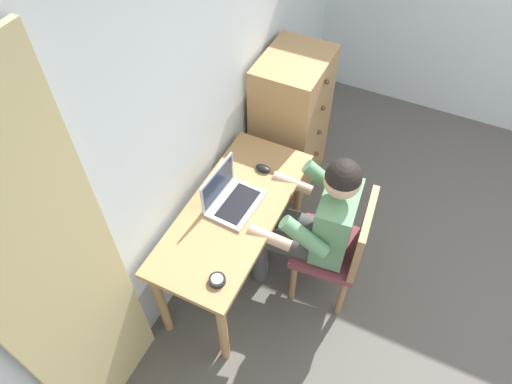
# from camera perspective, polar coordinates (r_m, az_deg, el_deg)

# --- Properties ---
(wall_back) EXTENTS (4.80, 0.05, 2.50)m
(wall_back) POSITION_cam_1_polar(r_m,az_deg,el_deg) (2.64, -7.27, 11.53)
(wall_back) COLOR silver
(wall_back) RESTS_ON ground_plane
(curtain_panel) EXTENTS (0.60, 0.03, 2.22)m
(curtain_panel) POSITION_cam_1_polar(r_m,az_deg,el_deg) (2.14, -22.37, -11.62)
(curtain_panel) COLOR #CCB77A
(curtain_panel) RESTS_ON ground_plane
(desk) EXTENTS (1.24, 0.54, 0.72)m
(desk) POSITION_cam_1_polar(r_m,az_deg,el_deg) (2.82, -2.72, -3.55)
(desk) COLOR tan
(desk) RESTS_ON ground_plane
(dresser) EXTENTS (0.58, 0.47, 1.12)m
(dresser) POSITION_cam_1_polar(r_m,az_deg,el_deg) (3.51, 4.33, 8.56)
(dresser) COLOR tan
(dresser) RESTS_ON ground_plane
(chair) EXTENTS (0.46, 0.44, 0.89)m
(chair) POSITION_cam_1_polar(r_m,az_deg,el_deg) (2.88, 10.41, -6.67)
(chair) COLOR brown
(chair) RESTS_ON ground_plane
(person_seated) EXTENTS (0.56, 0.61, 1.21)m
(person_seated) POSITION_cam_1_polar(r_m,az_deg,el_deg) (2.75, 7.25, -3.49)
(person_seated) COLOR #4C4C4C
(person_seated) RESTS_ON ground_plane
(laptop) EXTENTS (0.35, 0.27, 0.24)m
(laptop) POSITION_cam_1_polar(r_m,az_deg,el_deg) (2.72, -3.24, -0.59)
(laptop) COLOR #B7BABF
(laptop) RESTS_ON desk
(computer_mouse) EXTENTS (0.07, 0.10, 0.03)m
(computer_mouse) POSITION_cam_1_polar(r_m,az_deg,el_deg) (2.92, 0.87, 2.95)
(computer_mouse) COLOR black
(computer_mouse) RESTS_ON desk
(desk_clock) EXTENTS (0.09, 0.09, 0.03)m
(desk_clock) POSITION_cam_1_polar(r_m,az_deg,el_deg) (2.45, -4.84, -10.86)
(desk_clock) COLOR black
(desk_clock) RESTS_ON desk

